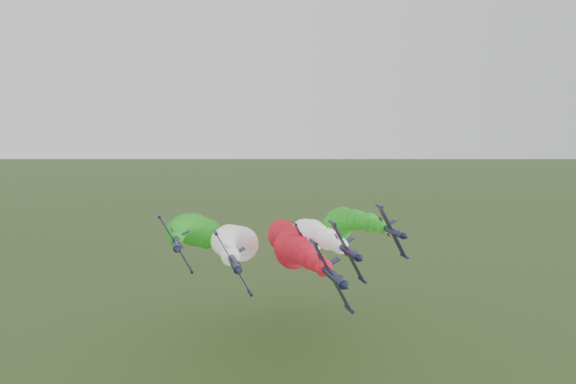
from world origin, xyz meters
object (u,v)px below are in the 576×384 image
(jet_trail, at_px, (284,235))
(jet_inner_right, at_px, (307,236))
(jet_outer_right, at_px, (341,224))
(jet_outer_left, at_px, (196,231))
(jet_lead, at_px, (293,249))
(jet_inner_left, at_px, (234,242))

(jet_trail, bearing_deg, jet_inner_right, -83.10)
(jet_inner_right, distance_m, jet_outer_right, 16.45)
(jet_outer_right, bearing_deg, jet_outer_left, -178.66)
(jet_lead, bearing_deg, jet_trail, 81.84)
(jet_outer_left, relative_size, jet_trail, 0.99)
(jet_inner_right, xyz_separation_m, jet_outer_left, (-26.36, 10.20, 0.49))
(jet_inner_right, distance_m, jet_outer_left, 28.27)
(jet_inner_left, xyz_separation_m, jet_outer_right, (30.17, 11.70, 1.40))
(jet_inner_right, bearing_deg, jet_trail, 96.90)
(jet_lead, height_order, jet_outer_right, jet_outer_right)
(jet_outer_right, bearing_deg, jet_inner_left, -158.81)
(jet_outer_right, bearing_deg, jet_lead, -128.48)
(jet_lead, xyz_separation_m, jet_trail, (4.17, 29.08, -2.55))
(jet_outer_left, xyz_separation_m, jet_outer_right, (38.47, 0.90, 0.26))
(jet_inner_left, distance_m, jet_trail, 23.95)
(jet_outer_left, bearing_deg, jet_outer_right, 1.34)
(jet_lead, distance_m, jet_inner_right, 13.52)
(jet_inner_right, height_order, jet_outer_right, jet_outer_right)
(jet_trail, bearing_deg, jet_outer_right, -22.90)
(jet_lead, height_order, jet_inner_right, jet_inner_right)
(jet_outer_left, bearing_deg, jet_inner_right, -21.15)
(jet_inner_right, relative_size, jet_outer_right, 1.00)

